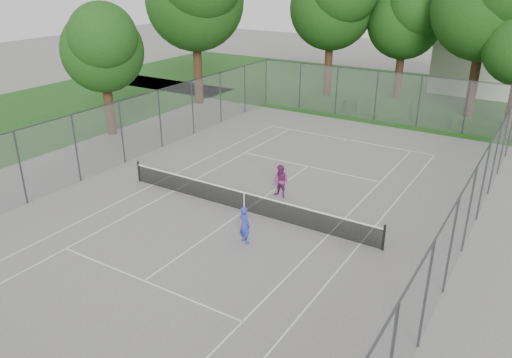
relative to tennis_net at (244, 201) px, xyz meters
The scene contains 14 objects.
ground 0.51m from the tennis_net, ahead, with size 120.00×120.00×0.00m, color slate.
grass_far 26.00m from the tennis_net, 90.00° to the left, with size 60.00×20.00×0.00m, color #184313.
court_markings 0.50m from the tennis_net, ahead, with size 11.03×23.83×0.01m.
tennis_net is the anchor object (origin of this frame).
perimeter_fence 1.30m from the tennis_net, ahead, with size 18.08×34.08×3.52m.
tree_far_left 24.29m from the tennis_net, 105.16° to the left, with size 7.73×7.06×11.11m.
tree_far_midleft 24.87m from the tennis_net, 91.26° to the left, with size 6.73×6.14×9.67m.
tree_side_front 15.25m from the tennis_net, 160.31° to the left, with size 5.81×5.31×8.36m.
hedge_left 18.65m from the tennis_net, 104.04° to the left, with size 3.45×1.03×0.86m, color #1D4716.
hedge_mid 18.86m from the tennis_net, 89.60° to the left, with size 3.83×1.09×1.20m, color #1D4716.
hedge_right 19.14m from the tennis_net, 69.93° to the left, with size 2.63×0.96×0.79m, color #1D4716.
house 30.85m from the tennis_net, 81.33° to the left, with size 7.25×5.62×9.02m.
girl_player 2.75m from the tennis_net, 56.46° to the right, with size 0.57×0.37×1.55m, color #2D36AA.
woman_player 2.29m from the tennis_net, 73.52° to the left, with size 0.77×0.60×1.59m, color #752763.
Camera 1 is at (11.03, -16.75, 10.08)m, focal length 35.00 mm.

